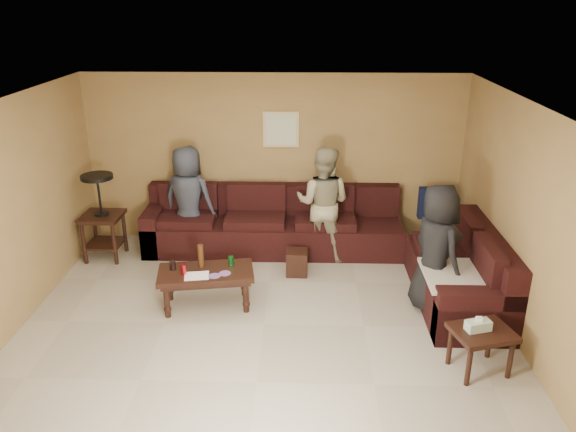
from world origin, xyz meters
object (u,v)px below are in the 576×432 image
at_px(end_table_left, 102,215).
at_px(waste_bin, 297,262).
at_px(sectional_sofa, 331,244).
at_px(side_table_right, 481,336).
at_px(person_left, 189,199).
at_px(person_middle, 323,203).
at_px(person_right, 436,249).
at_px(coffee_table, 206,276).

xyz_separation_m(end_table_left, waste_bin, (2.73, -0.44, -0.48)).
bearing_deg(sectional_sofa, side_table_right, -59.06).
bearing_deg(end_table_left, person_left, 14.93).
bearing_deg(person_middle, person_left, 10.24).
height_order(sectional_sofa, person_middle, person_middle).
distance_m(sectional_sofa, waste_bin, 0.54).
bearing_deg(person_left, person_middle, -169.09).
distance_m(end_table_left, person_right, 4.54).
relative_size(coffee_table, person_right, 0.76).
relative_size(coffee_table, waste_bin, 3.53).
height_order(waste_bin, person_right, person_right).
height_order(person_middle, person_right, person_middle).
xyz_separation_m(sectional_sofa, coffee_table, (-1.53, -1.11, 0.07)).
bearing_deg(side_table_right, coffee_table, 157.82).
height_order(waste_bin, person_left, person_left).
bearing_deg(person_right, side_table_right, 167.32).
relative_size(sectional_sofa, end_table_left, 3.78).
height_order(end_table_left, waste_bin, end_table_left).
bearing_deg(waste_bin, person_left, 154.35).
xyz_separation_m(person_middle, person_right, (1.26, -1.44, -0.03)).
bearing_deg(waste_bin, person_right, -27.98).
xyz_separation_m(sectional_sofa, person_right, (1.16, -1.11, 0.45)).
relative_size(person_middle, person_right, 1.03).
distance_m(side_table_right, person_middle, 3.04).
bearing_deg(person_right, coffee_table, 67.02).
bearing_deg(waste_bin, sectional_sofa, 28.60).
xyz_separation_m(end_table_left, person_right, (4.35, -1.30, 0.14)).
height_order(side_table_right, person_right, person_right).
height_order(coffee_table, person_left, person_left).
relative_size(side_table_right, waste_bin, 2.00).
relative_size(end_table_left, waste_bin, 3.65).
bearing_deg(coffee_table, side_table_right, -22.18).
bearing_deg(person_middle, sectional_sofa, 123.13).
bearing_deg(end_table_left, coffee_table, -38.03).
relative_size(side_table_right, person_middle, 0.42).
xyz_separation_m(end_table_left, side_table_right, (4.56, -2.48, -0.24)).
height_order(person_left, person_right, person_right).
distance_m(waste_bin, person_middle, 0.93).
bearing_deg(waste_bin, person_middle, 58.89).
xyz_separation_m(side_table_right, waste_bin, (-1.83, 2.04, -0.24)).
height_order(coffee_table, side_table_right, coffee_table).
bearing_deg(coffee_table, person_left, 106.98).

